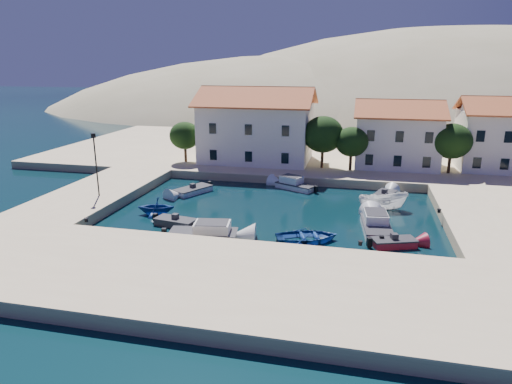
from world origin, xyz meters
TOP-DOWN VIEW (x-y plane):
  - ground at (0.00, 0.00)m, footprint 400.00×400.00m
  - quay_south at (0.00, -6.00)m, footprint 52.00×12.00m
  - quay_east at (20.50, 10.00)m, footprint 11.00×20.00m
  - quay_west at (-19.00, 10.00)m, footprint 8.00×20.00m
  - quay_north at (2.00, 38.00)m, footprint 80.00×36.00m
  - hills at (20.64, 123.62)m, footprint 254.00×176.00m
  - building_left at (-6.00, 28.00)m, footprint 14.70×9.45m
  - building_mid at (12.00, 29.00)m, footprint 10.50×8.40m
  - building_right at (24.00, 30.00)m, footprint 9.45×8.40m
  - trees at (4.51, 25.46)m, footprint 37.30×5.30m
  - lamppost at (-17.50, 8.00)m, footprint 0.35×0.25m
  - bollards at (2.80, 3.87)m, footprint 29.36×9.56m
  - motorboat_grey_sw at (-7.83, 4.24)m, footprint 3.83×2.20m
  - cabin_cruiser_south at (-4.41, 1.81)m, footprint 5.77×3.17m
  - rowboat_south at (3.85, 3.19)m, footprint 5.90×5.03m
  - motorboat_red_se at (10.56, 3.63)m, footprint 3.68×2.57m
  - cabin_cruiser_east at (9.30, 6.89)m, footprint 2.78×5.76m
  - boat_east at (10.05, 12.74)m, footprint 5.24×3.32m
  - motorboat_white_ne at (10.31, 16.70)m, footprint 2.94×4.18m
  - rowboat_west at (-10.80, 6.71)m, footprint 4.00×3.65m
  - motorboat_white_west at (-9.99, 14.24)m, footprint 3.73×4.78m
  - cabin_cruiser_north at (0.75, 18.41)m, footprint 4.91×3.73m

SIDE VIEW (x-z plane):
  - hills at x=20.64m, z-range -72.90..26.10m
  - ground at x=0.00m, z-range 0.00..0.00m
  - rowboat_south at x=3.85m, z-range -0.52..0.52m
  - boat_east at x=10.05m, z-range -0.95..0.95m
  - rowboat_west at x=-10.80m, z-range -0.90..0.90m
  - motorboat_white_west at x=-9.99m, z-range -0.33..0.92m
  - motorboat_white_ne at x=10.31m, z-range -0.33..0.92m
  - motorboat_grey_sw at x=-7.83m, z-range -0.33..0.92m
  - motorboat_red_se at x=10.56m, z-range -0.33..0.92m
  - cabin_cruiser_east at x=9.30m, z-range -0.32..1.28m
  - cabin_cruiser_south at x=-4.41m, z-range -0.32..1.28m
  - cabin_cruiser_north at x=0.75m, z-range -0.32..1.28m
  - quay_south at x=0.00m, z-range 0.00..1.00m
  - quay_east at x=20.50m, z-range 0.00..1.00m
  - quay_west at x=-19.00m, z-range 0.00..1.00m
  - quay_north at x=2.00m, z-range 0.00..1.00m
  - bollards at x=2.80m, z-range 1.00..1.30m
  - lamppost at x=-17.50m, z-range 1.64..7.87m
  - trees at x=4.51m, z-range 1.61..8.06m
  - building_mid at x=12.00m, z-range 1.07..9.37m
  - building_right at x=24.00m, z-range 1.07..9.87m
  - building_left at x=-6.00m, z-range 1.09..10.79m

